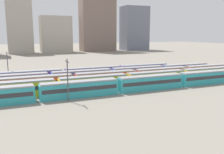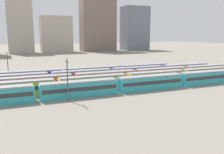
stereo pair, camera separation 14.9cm
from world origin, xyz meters
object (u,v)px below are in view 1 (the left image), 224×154
Objects in this scene: train_track_0 at (151,82)px; train_track_3 at (112,74)px; train_track_2 at (106,78)px; train_track_1 at (127,80)px; catenary_pole_0 at (68,78)px; train_track_4 at (64,75)px; catenary_pole_1 at (8,66)px.

train_track_0 is 1.25× the size of train_track_3.
train_track_2 is at bearing -127.16° from train_track_3.
catenary_pole_0 reaches higher than train_track_1.
train_track_0 is 13.29m from train_track_2.
train_track_0 is at bearing -74.50° from train_track_3.
catenary_pole_0 reaches higher than train_track_0.
catenary_pole_0 reaches higher than train_track_4.
catenary_pole_0 is 29.23m from catenary_pole_1.
train_track_3 is 25.78m from catenary_pole_0.
catenary_pole_0 is (-22.20, -2.70, 3.21)m from train_track_0.
train_track_2 is at bearing 128.49° from train_track_0.
catenary_pole_1 reaches higher than train_track_4.
train_track_0 is 1.25× the size of train_track_1.
train_track_1 is at bearing -48.29° from train_track_4.
train_track_2 is 6.52m from train_track_3.
train_track_4 is 24.05m from catenary_pole_0.
catenary_pole_1 is at bearing 113.68° from catenary_pole_0.
train_track_0 is 1.00× the size of train_track_2.
train_track_3 is (-4.33, 15.60, 0.00)m from train_track_0.
train_track_1 is at bearing -32.50° from catenary_pole_1.
train_track_0 is at bearing -35.34° from catenary_pole_1.
train_track_4 is at bearing -11.75° from catenary_pole_1.
train_track_0 is 22.59m from catenary_pole_0.
train_track_2 is 10.25× the size of catenary_pole_1.
train_track_1 is 35.26m from catenary_pole_1.
train_track_3 is 8.15× the size of catenary_pole_0.
catenary_pole_1 is (-11.74, 26.77, -0.02)m from catenary_pole_0.
train_track_1 is 0.80× the size of train_track_2.
train_track_4 is 8.15× the size of catenary_pole_0.
train_track_1 is at bearing -89.96° from train_track_3.
catenary_pole_0 reaches higher than train_track_2.
train_track_4 is at bearing 133.76° from train_track_2.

